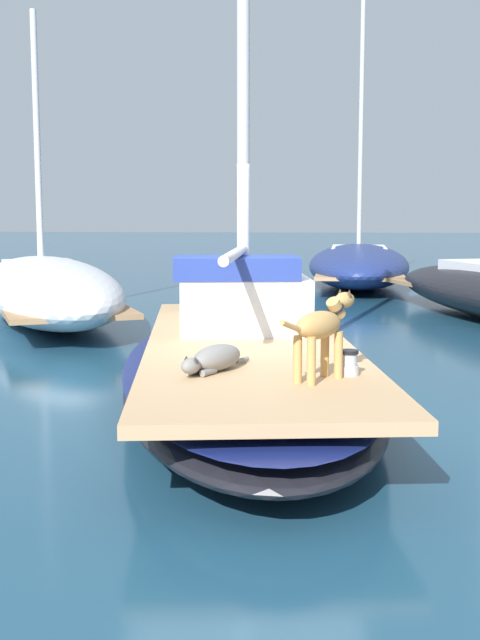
{
  "coord_description": "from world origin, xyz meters",
  "views": [
    {
      "loc": [
        0.61,
        -8.41,
        2.02
      ],
      "look_at": [
        0.0,
        -1.0,
        1.01
      ],
      "focal_mm": 46.54,
      "sensor_mm": 36.0,
      "label": 1
    }
  ],
  "objects_px": {
    "deck_winch": "(349,364)",
    "moored_boat_port_side": "(47,288)",
    "dog_grey": "(214,359)",
    "moored_boat_far_astern": "(359,264)",
    "sailboat_main": "(248,372)",
    "dog_tan": "(322,327)"
  },
  "relations": [
    {
      "from": "dog_tan",
      "to": "dog_grey",
      "type": "distance_m",
      "value": 0.98
    },
    {
      "from": "sailboat_main",
      "to": "moored_boat_far_astern",
      "type": "bearing_deg",
      "value": 81.69
    },
    {
      "from": "dog_grey",
      "to": "moored_boat_port_side",
      "type": "xyz_separation_m",
      "value": [
        -3.93,
        7.8,
        -0.19
      ]
    },
    {
      "from": "sailboat_main",
      "to": "dog_grey",
      "type": "bearing_deg",
      "value": -95.72
    },
    {
      "from": "sailboat_main",
      "to": "deck_winch",
      "type": "xyz_separation_m",
      "value": [
        0.95,
        -1.71,
        0.42
      ]
    },
    {
      "from": "dog_tan",
      "to": "dog_grey",
      "type": "height_order",
      "value": "dog_tan"
    },
    {
      "from": "dog_tan",
      "to": "dog_grey",
      "type": "xyz_separation_m",
      "value": [
        -0.89,
        0.28,
        -0.32
      ]
    },
    {
      "from": "sailboat_main",
      "to": "moored_boat_port_side",
      "type": "xyz_separation_m",
      "value": [
        -4.09,
        6.17,
        0.24
      ]
    },
    {
      "from": "dog_tan",
      "to": "sailboat_main",
      "type": "bearing_deg",
      "value": 110.78
    },
    {
      "from": "sailboat_main",
      "to": "moored_boat_far_astern",
      "type": "distance_m",
      "value": 13.26
    },
    {
      "from": "moored_boat_far_astern",
      "to": "moored_boat_port_side",
      "type": "bearing_deg",
      "value": -130.81
    },
    {
      "from": "dog_grey",
      "to": "deck_winch",
      "type": "distance_m",
      "value": 1.12
    },
    {
      "from": "dog_grey",
      "to": "moored_boat_far_astern",
      "type": "bearing_deg",
      "value": 81.97
    },
    {
      "from": "deck_winch",
      "to": "moored_boat_port_side",
      "type": "height_order",
      "value": "moored_boat_port_side"
    },
    {
      "from": "dog_tan",
      "to": "deck_winch",
      "type": "xyz_separation_m",
      "value": [
        0.23,
        0.2,
        -0.32
      ]
    },
    {
      "from": "dog_grey",
      "to": "moored_boat_port_side",
      "type": "distance_m",
      "value": 8.73
    },
    {
      "from": "dog_tan",
      "to": "moored_boat_port_side",
      "type": "distance_m",
      "value": 9.41
    },
    {
      "from": "dog_tan",
      "to": "moored_boat_far_astern",
      "type": "distance_m",
      "value": 15.09
    },
    {
      "from": "deck_winch",
      "to": "moored_boat_far_astern",
      "type": "distance_m",
      "value": 14.87
    },
    {
      "from": "sailboat_main",
      "to": "dog_tan",
      "type": "height_order",
      "value": "dog_tan"
    },
    {
      "from": "sailboat_main",
      "to": "dog_grey",
      "type": "xyz_separation_m",
      "value": [
        -0.16,
        -1.63,
        0.43
      ]
    },
    {
      "from": "sailboat_main",
      "to": "deck_winch",
      "type": "bearing_deg",
      "value": -60.9
    }
  ]
}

